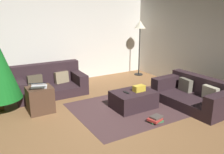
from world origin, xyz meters
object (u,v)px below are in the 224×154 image
Objects in this scene: couch_left at (49,83)px; book_stack at (156,119)px; ottoman at (133,100)px; gift_box at (139,88)px; side_table at (40,100)px; corner_lamp at (140,29)px; couch_right at (195,95)px; laptop at (39,86)px; tv_remote at (126,92)px.

book_stack is at bearing 117.46° from couch_left.
book_stack is at bearing -92.86° from ottoman.
side_table reaches higher than gift_box.
couch_left is at bearing 127.64° from gift_box.
gift_box is 0.15× the size of corner_lamp.
gift_box is (-1.18, 0.54, 0.20)m from couch_right.
laptop is at bearing 157.74° from gift_box.
tv_remote is 0.89m from book_stack.
laptop reaches higher than ottoman.
couch_left is 3.14× the size of side_table.
couch_right is at bearing -24.24° from side_table.
couch_right is 3.03m from corner_lamp.
corner_lamp is (1.63, 2.18, 1.06)m from gift_box.
gift_box is 2.14m from laptop.
gift_box is 1.62× the size of tv_remote.
tv_remote is (1.15, -1.83, 0.11)m from couch_left.
couch_right is at bearing -99.39° from corner_lamp.
laptop is 3.96m from corner_lamp.
corner_lamp is (3.09, 0.29, 1.23)m from couch_left.
tv_remote is (-1.48, 0.60, 0.14)m from couch_right.
couch_right is 6.73× the size of gift_box.
book_stack is at bearing -40.71° from laptop.
laptop is at bearing -159.13° from corner_lamp.
book_stack is at bearing -84.24° from tv_remote.
gift_box is 0.31m from tv_remote.
laptop is at bearing 64.49° from couch_right.
side_table is at bearing 71.34° from laptop.
laptop is (-0.02, -0.06, 0.33)m from side_table.
side_table is (-1.95, 0.87, -0.17)m from gift_box.
book_stack is (0.15, -0.81, -0.33)m from tv_remote.
couch_left reaches higher than laptop.
corner_lamp is (1.78, 2.94, 1.45)m from book_stack.
couch_left is at bearing 116.23° from book_stack.
couch_left is 2.17m from tv_remote.
gift_box is 0.53× the size of laptop.
tv_remote is at bearing 170.32° from gift_box.
ottoman is at bearing 87.14° from book_stack.
corner_lamp is (0.45, 2.72, 1.26)m from couch_right.
ottoman is 5.82× the size of tv_remote.
couch_left reaches higher than side_table.
book_stack is 3.73m from corner_lamp.
couch_left is 3.33m from corner_lamp.
couch_left is 2.96m from book_stack.
gift_box is 2.92m from corner_lamp.
couch_left is at bearing 126.14° from ottoman.
tv_remote is 1.84m from side_table.
book_stack is at bearing -101.30° from gift_box.
couch_right is 3.45m from laptop.
couch_right is (2.63, -2.43, -0.03)m from couch_left.
corner_lamp is at bearing -173.32° from couch_left.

